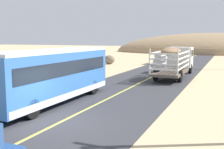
{
  "coord_description": "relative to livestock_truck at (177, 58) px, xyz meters",
  "views": [
    {
      "loc": [
        7.1,
        -10.48,
        3.91
      ],
      "look_at": [
        0.0,
        6.04,
        1.52
      ],
      "focal_mm": 43.99,
      "sensor_mm": 36.0,
      "label": 1
    }
  ],
  "objects": [
    {
      "name": "distant_hill",
      "position": [
        1.28,
        50.39,
        -1.79
      ],
      "size": [
        55.67,
        27.54,
        10.71
      ],
      "primitive_type": "ellipsoid",
      "color": "#997C5A",
      "rests_on": "ground"
    },
    {
      "name": "livestock_truck",
      "position": [
        0.0,
        0.0,
        0.0
      ],
      "size": [
        2.53,
        9.7,
        3.02
      ],
      "color": "silver",
      "rests_on": "road_surface"
    },
    {
      "name": "boulder_far_horizon",
      "position": [
        -18.41,
        5.17,
        -1.46
      ],
      "size": [
        1.28,
        1.05,
        0.66
      ],
      "primitive_type": "ellipsoid",
      "color": "gray",
      "rests_on": "ground"
    },
    {
      "name": "road_centre_line",
      "position": [
        -2.05,
        -18.56,
        -1.77
      ],
      "size": [
        0.16,
        117.6,
        0.0
      ],
      "primitive_type": "cube",
      "color": "#D8CC4C",
      "rests_on": "road_surface"
    },
    {
      "name": "bus",
      "position": [
        -4.72,
        -15.46,
        -0.04
      ],
      "size": [
        2.54,
        10.0,
        3.21
      ],
      "color": "#3872C6",
      "rests_on": "road_surface"
    },
    {
      "name": "road_surface",
      "position": [
        -2.05,
        -18.56,
        -1.78
      ],
      "size": [
        8.0,
        120.0,
        0.02
      ],
      "primitive_type": "cube",
      "color": "#38383D",
      "rests_on": "ground"
    },
    {
      "name": "boulder_near_shoulder",
      "position": [
        -11.71,
        8.9,
        -1.12
      ],
      "size": [
        1.71,
        1.48,
        1.34
      ],
      "primitive_type": "ellipsoid",
      "color": "#756656",
      "rests_on": "ground"
    },
    {
      "name": "car_far",
      "position": [
        -4.25,
        12.26,
        -0.7
      ],
      "size": [
        1.9,
        4.62,
        1.93
      ],
      "color": "silver",
      "rests_on": "road_surface"
    },
    {
      "name": "ground_plane",
      "position": [
        -2.05,
        -18.56,
        -1.79
      ],
      "size": [
        240.0,
        240.0,
        0.0
      ],
      "primitive_type": "plane",
      "color": "#CCB284"
    }
  ]
}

